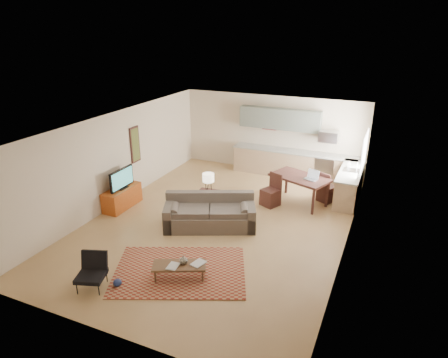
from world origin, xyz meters
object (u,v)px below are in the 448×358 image
at_px(armchair, 91,273).
at_px(dining_table, 299,190).
at_px(tv_credenza, 122,197).
at_px(sofa, 210,212).
at_px(console_table, 209,202).
at_px(coffee_table, 179,271).

relative_size(armchair, dining_table, 0.43).
distance_m(armchair, tv_credenza, 3.83).
bearing_deg(armchair, sofa, 53.22).
bearing_deg(armchair, dining_table, 44.63).
relative_size(tv_credenza, console_table, 1.93).
height_order(sofa, armchair, sofa).
distance_m(armchair, console_table, 4.09).
height_order(sofa, coffee_table, sofa).
bearing_deg(coffee_table, dining_table, 48.91).
xyz_separation_m(armchair, tv_credenza, (-1.80, 3.37, -0.06)).
xyz_separation_m(sofa, dining_table, (1.76, 2.41, -0.00)).
distance_m(sofa, tv_credenza, 2.85).
distance_m(coffee_table, armchair, 1.77).
distance_m(coffee_table, console_table, 3.15).
xyz_separation_m(sofa, coffee_table, (0.40, -2.30, -0.26)).
relative_size(tv_credenza, dining_table, 0.77).
height_order(console_table, dining_table, dining_table).
relative_size(sofa, coffee_table, 2.19).
bearing_deg(tv_credenza, dining_table, 26.78).
bearing_deg(console_table, dining_table, 33.81).
bearing_deg(dining_table, sofa, -104.84).
bearing_deg(armchair, tv_credenza, 98.95).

